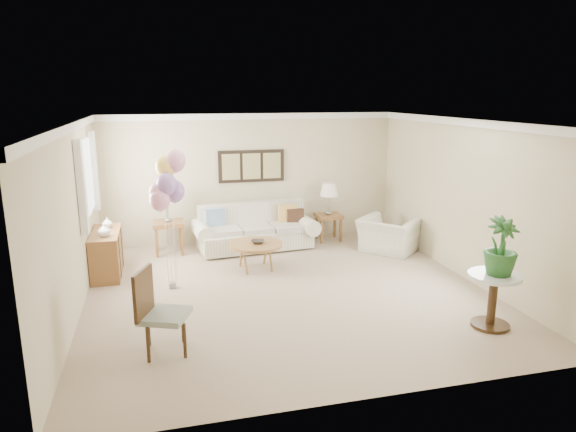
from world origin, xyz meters
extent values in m
plane|color=tan|center=(0.00, 0.00, 0.00)|extent=(6.00, 6.00, 0.00)
cube|color=beige|center=(0.00, 3.00, 1.30)|extent=(6.00, 0.04, 2.60)
cube|color=beige|center=(0.00, -3.00, 1.30)|extent=(6.00, 0.04, 2.60)
cube|color=beige|center=(-3.00, 0.00, 1.30)|extent=(0.04, 6.00, 2.60)
cube|color=beige|center=(3.00, 0.00, 1.30)|extent=(0.04, 6.00, 2.60)
cube|color=white|center=(0.00, 0.00, 2.59)|extent=(6.00, 6.00, 0.02)
cube|color=white|center=(0.00, 2.97, 2.54)|extent=(6.00, 0.06, 0.12)
cube|color=white|center=(-2.97, 0.00, 2.54)|extent=(0.06, 6.00, 0.12)
cube|color=white|center=(2.97, 0.00, 2.54)|extent=(0.06, 6.00, 0.12)
cube|color=white|center=(-2.98, 1.50, 1.65)|extent=(0.04, 1.40, 1.20)
cube|color=white|center=(-2.94, 0.65, 1.65)|extent=(0.10, 0.22, 1.40)
cube|color=white|center=(-2.94, 2.35, 1.65)|extent=(0.10, 0.22, 1.40)
cube|color=black|center=(0.00, 2.97, 1.55)|extent=(1.35, 0.04, 0.65)
cube|color=#8C8C59|center=(-0.42, 2.94, 1.55)|extent=(0.36, 0.02, 0.52)
cube|color=#8C8C59|center=(0.00, 2.94, 1.55)|extent=(0.36, 0.02, 0.52)
cube|color=#8C8C59|center=(0.42, 2.94, 1.55)|extent=(0.36, 0.02, 0.52)
cube|color=silver|center=(-0.07, 2.29, 0.22)|extent=(2.24, 1.10, 0.35)
cube|color=silver|center=(-0.07, 2.62, 0.61)|extent=(2.17, 0.44, 0.54)
cylinder|color=silver|center=(-1.10, 2.29, 0.44)|extent=(0.40, 0.91, 0.31)
cylinder|color=silver|center=(0.96, 2.29, 0.44)|extent=(0.40, 0.91, 0.31)
cube|color=beige|center=(-0.69, 2.25, 0.43)|extent=(0.66, 0.76, 0.12)
cube|color=beige|center=(-0.07, 2.25, 0.43)|extent=(0.66, 0.76, 0.12)
cube|color=beige|center=(0.54, 2.25, 0.43)|extent=(0.66, 0.76, 0.12)
cube|color=#7DA3C5|center=(-0.84, 2.41, 0.65)|extent=(0.37, 0.12, 0.37)
cube|color=gold|center=(0.61, 2.41, 0.65)|extent=(0.37, 0.12, 0.37)
cube|color=#352015|center=(0.76, 2.34, 0.59)|extent=(0.33, 0.10, 0.33)
cube|color=silver|center=(-0.07, 2.29, 0.02)|extent=(1.96, 0.78, 0.04)
cube|color=brown|center=(-1.71, 2.44, 0.59)|extent=(0.58, 0.52, 0.08)
cube|color=brown|center=(-1.94, 2.23, 0.27)|extent=(0.05, 0.05, 0.55)
cube|color=brown|center=(-1.48, 2.23, 0.27)|extent=(0.05, 0.05, 0.55)
cube|color=brown|center=(-1.94, 2.65, 0.27)|extent=(0.05, 0.05, 0.55)
cube|color=brown|center=(-1.48, 2.65, 0.27)|extent=(0.05, 0.05, 0.55)
cube|color=brown|center=(1.52, 2.53, 0.52)|extent=(0.51, 0.47, 0.07)
cube|color=brown|center=(1.32, 2.35, 0.24)|extent=(0.05, 0.05, 0.48)
cube|color=brown|center=(1.73, 2.35, 0.24)|extent=(0.05, 0.05, 0.48)
cube|color=brown|center=(1.32, 2.72, 0.24)|extent=(0.05, 0.05, 0.48)
cube|color=brown|center=(1.73, 2.72, 0.24)|extent=(0.05, 0.05, 0.48)
cylinder|color=gray|center=(-1.71, 2.44, 0.66)|extent=(0.14, 0.14, 0.06)
cylinder|color=gray|center=(-1.71, 2.44, 0.84)|extent=(0.04, 0.04, 0.30)
cone|color=silver|center=(-1.71, 2.44, 1.11)|extent=(0.34, 0.34, 0.24)
cylinder|color=gray|center=(1.52, 2.53, 0.59)|extent=(0.15, 0.15, 0.06)
cylinder|color=gray|center=(1.52, 2.53, 0.78)|extent=(0.04, 0.04, 0.32)
cone|color=silver|center=(1.52, 2.53, 1.08)|extent=(0.37, 0.37, 0.26)
cylinder|color=olive|center=(-0.28, 1.13, 0.45)|extent=(0.93, 0.93, 0.05)
cylinder|color=olive|center=(-0.06, 1.35, 0.21)|extent=(0.04, 0.04, 0.42)
cylinder|color=olive|center=(-0.50, 1.35, 0.21)|extent=(0.04, 0.04, 0.42)
cylinder|color=olive|center=(-0.50, 0.90, 0.21)|extent=(0.04, 0.04, 0.42)
cylinder|color=olive|center=(-0.06, 0.90, 0.21)|extent=(0.04, 0.04, 0.42)
imported|color=#322B24|center=(-0.25, 1.10, 0.50)|extent=(0.28, 0.28, 0.06)
imported|color=silver|center=(2.39, 1.50, 0.33)|extent=(1.33, 1.35, 0.66)
cylinder|color=silver|center=(2.28, -1.86, 0.70)|extent=(0.67, 0.67, 0.04)
cylinder|color=#38230E|center=(2.28, -1.86, 0.35)|extent=(0.11, 0.11, 0.67)
cylinder|color=#38230E|center=(2.28, -1.86, 0.01)|extent=(0.49, 0.49, 0.01)
imported|color=#1C5220|center=(2.31, -1.88, 1.10)|extent=(0.45, 0.45, 0.75)
cube|color=gray|center=(-1.86, -1.50, 0.46)|extent=(0.67, 0.67, 0.07)
cylinder|color=#38230E|center=(-2.06, -1.70, 0.21)|extent=(0.04, 0.04, 0.42)
cylinder|color=#38230E|center=(-1.66, -1.70, 0.21)|extent=(0.04, 0.04, 0.42)
cylinder|color=#38230E|center=(-2.06, -1.30, 0.21)|extent=(0.04, 0.04, 0.42)
cylinder|color=#38230E|center=(-1.66, -1.30, 0.21)|extent=(0.04, 0.04, 0.42)
cube|color=#38230E|center=(-2.08, -1.50, 0.77)|extent=(0.22, 0.47, 0.56)
cube|color=brown|center=(-2.76, 1.50, 0.37)|extent=(0.45, 1.20, 0.74)
cube|color=#38230E|center=(-2.75, 1.20, 0.37)|extent=(0.46, 0.02, 0.70)
cube|color=#38230E|center=(-2.75, 1.80, 0.37)|extent=(0.46, 0.02, 0.70)
imported|color=silver|center=(-2.74, 1.21, 0.85)|extent=(0.23, 0.23, 0.21)
imported|color=silver|center=(-2.74, 1.78, 0.83)|extent=(0.20, 0.20, 0.18)
cube|color=gray|center=(-1.72, 0.59, 0.04)|extent=(0.11, 0.11, 0.09)
ellipsoid|color=pink|center=(-1.84, 0.50, 1.54)|extent=(0.31, 0.31, 0.35)
cylinder|color=silver|center=(-1.78, 0.54, 0.73)|extent=(0.01, 0.01, 1.28)
ellipsoid|color=#A073C6|center=(-1.62, 0.55, 1.55)|extent=(0.31, 0.31, 0.35)
cylinder|color=silver|center=(-1.67, 0.57, 0.73)|extent=(0.01, 0.01, 1.29)
ellipsoid|color=#FFD855|center=(-1.73, 0.67, 1.91)|extent=(0.31, 0.31, 0.35)
cylinder|color=silver|center=(-1.73, 0.63, 0.91)|extent=(0.01, 0.01, 1.64)
ellipsoid|color=pink|center=(-1.58, 0.65, 2.00)|extent=(0.31, 0.31, 0.35)
cylinder|color=silver|center=(-1.65, 0.62, 0.96)|extent=(0.01, 0.01, 1.74)
ellipsoid|color=#A073C6|center=(-1.73, 0.47, 1.67)|extent=(0.31, 0.31, 0.35)
cylinder|color=silver|center=(-1.73, 0.53, 0.79)|extent=(0.01, 0.01, 1.41)
ellipsoid|color=pink|center=(-1.84, 0.45, 1.46)|extent=(0.31, 0.31, 0.35)
cylinder|color=silver|center=(-1.78, 0.52, 0.68)|extent=(0.01, 0.01, 1.19)
camera|label=1|loc=(-1.84, -7.24, 3.00)|focal=32.00mm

